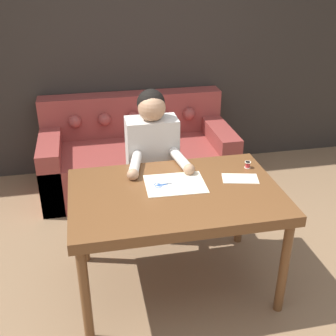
{
  "coord_description": "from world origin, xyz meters",
  "views": [
    {
      "loc": [
        -0.55,
        -2.17,
        2.1
      ],
      "look_at": [
        -0.05,
        0.24,
        0.86
      ],
      "focal_mm": 45.0,
      "sensor_mm": 36.0,
      "label": 1
    }
  ],
  "objects": [
    {
      "name": "ground_plane",
      "position": [
        0.0,
        0.0,
        0.0
      ],
      "size": [
        16.0,
        16.0,
        0.0
      ],
      "primitive_type": "plane",
      "color": "#846647"
    },
    {
      "name": "couch",
      "position": [
        -0.08,
        1.65,
        0.3
      ],
      "size": [
        1.84,
        0.92,
        0.86
      ],
      "color": "brown",
      "rests_on": "ground_plane"
    },
    {
      "name": "pattern_paper_offcut",
      "position": [
        0.43,
        0.18,
        0.76
      ],
      "size": [
        0.26,
        0.19,
        0.0
      ],
      "color": "beige",
      "rests_on": "dining_table"
    },
    {
      "name": "person",
      "position": [
        -0.08,
        0.73,
        0.63
      ],
      "size": [
        0.47,
        0.6,
        1.24
      ],
      "color": "#33281E",
      "rests_on": "ground_plane"
    },
    {
      "name": "wall_back",
      "position": [
        0.0,
        2.1,
        1.3
      ],
      "size": [
        8.0,
        0.06,
        2.6
      ],
      "color": "#2D2823",
      "rests_on": "ground_plane"
    },
    {
      "name": "thread_spool",
      "position": [
        0.54,
        0.33,
        0.78
      ],
      "size": [
        0.04,
        0.04,
        0.05
      ],
      "color": "red",
      "rests_on": "dining_table"
    },
    {
      "name": "dining_table",
      "position": [
        -0.03,
        0.1,
        0.68
      ],
      "size": [
        1.35,
        0.89,
        0.76
      ],
      "color": "brown",
      "rests_on": "ground_plane"
    },
    {
      "name": "scissors",
      "position": [
        -0.09,
        0.2,
        0.76
      ],
      "size": [
        0.21,
        0.08,
        0.01
      ],
      "color": "silver",
      "rests_on": "dining_table"
    },
    {
      "name": "pattern_paper_main",
      "position": [
        -0.01,
        0.19,
        0.76
      ],
      "size": [
        0.4,
        0.32,
        0.0
      ],
      "color": "beige",
      "rests_on": "dining_table"
    }
  ]
}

